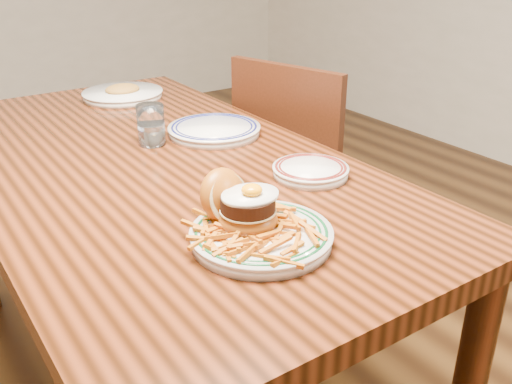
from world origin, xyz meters
TOP-DOWN VIEW (x-y plane):
  - table at (0.00, 0.00)m, footprint 0.85×1.60m
  - chair_right at (0.63, 0.16)m, footprint 0.52×0.52m
  - main_plate at (-0.02, -0.49)m, footprint 0.26×0.28m
  - side_plate at (0.26, -0.31)m, footprint 0.18×0.18m
  - rear_plate at (0.23, 0.07)m, footprint 0.26×0.26m
  - water_glass at (0.05, 0.10)m, footprint 0.07×0.07m
  - far_plate at (0.16, 0.58)m, footprint 0.27×0.27m

SIDE VIEW (x-z plane):
  - chair_right at x=0.63m, z-range 0.03..0.93m
  - table at x=0.00m, z-range 0.29..1.04m
  - side_plate at x=0.26m, z-range 0.75..0.78m
  - rear_plate at x=0.23m, z-range 0.75..0.78m
  - far_plate at x=0.16m, z-range 0.74..0.79m
  - main_plate at x=-0.02m, z-range 0.72..0.85m
  - water_glass at x=0.05m, z-range 0.74..0.85m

